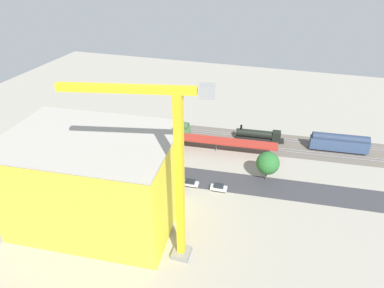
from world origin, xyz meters
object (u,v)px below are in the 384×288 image
Objects in this scene: traffic_light at (153,169)px; street_tree_1 at (105,140)px; box_truck_0 at (124,171)px; parked_car_1 at (190,183)px; street_tree_2 at (115,139)px; parked_car_4 at (113,169)px; parked_car_5 at (89,165)px; passenger_coach at (339,142)px; parked_car_2 at (164,179)px; construction_building at (94,181)px; parked_car_0 at (219,188)px; street_tree_0 at (268,163)px; tower_crane at (170,169)px; locomotive at (260,135)px; parked_car_6 at (66,161)px; platform_canopy_near at (191,138)px; parked_car_3 at (137,174)px; box_truck_1 at (110,166)px; freight_coach_far at (164,128)px; box_truck_2 at (147,177)px.

street_tree_1 is at bearing -24.15° from traffic_light.
parked_car_1 is at bearing -177.19° from box_truck_0.
parked_car_4 is at bearing 109.53° from street_tree_2.
parked_car_1 is at bearing -179.24° from parked_car_5.
parked_car_5 is (70.56, 30.68, -2.43)m from passenger_coach.
construction_building reaches higher than parked_car_2.
box_truck_0 is (27.16, 1.13, 0.78)m from parked_car_0.
parked_car_5 is 0.50× the size of street_tree_0.
parked_car_2 is 1.07× the size of parked_car_5.
construction_building is 0.93× the size of tower_crane.
locomotive is 3.74× the size of parked_car_6.
parked_car_4 is at bearing -40.73° from tower_crane.
parked_car_5 is (25.48, 19.22, -3.00)m from platform_canopy_near.
parked_car_3 is at bearing 179.67° from parked_car_6.
passenger_coach is 67.28m from tower_crane.
box_truck_1 is 1.52× the size of traffic_light.
parked_car_6 reaches higher than parked_car_1.
freight_coach_far is at bearing -75.70° from traffic_light.
box_truck_2 is at bearing 49.58° from locomotive.
box_truck_2 is at bearing 8.30° from parked_car_1.
box_truck_0 reaches higher than parked_car_2.
street_tree_2 reaches higher than locomotive.
box_truck_0 is at bearing 170.50° from parked_car_4.
traffic_light is at bearing 32.23° from passenger_coach.
construction_building reaches higher than box_truck_2.
parked_car_6 is at bearing -1.57° from parked_car_5.
freight_coach_far reaches higher than passenger_coach.
parked_car_3 is at bearing 141.75° from street_tree_2.
parked_car_4 is at bearing -179.19° from parked_car_5.
parked_car_1 is 12.05m from box_truck_2.
passenger_coach reaches higher than box_truck_1.
parked_car_6 is (33.45, 19.00, -3.00)m from platform_canopy_near.
locomotive is at bearing -102.57° from tower_crane.
tower_crane is 37.73m from box_truck_0.
tower_crane reaches higher than traffic_light.
freight_coach_far is at bearing -22.47° from street_tree_0.
box_truck_0 is (-3.85, 0.64, 0.81)m from parked_car_4.
parked_car_5 is at bearing 37.02° from platform_canopy_near.
street_tree_0 is (-34.90, -8.95, 4.59)m from parked_car_3.
box_truck_2 is at bearing 145.70° from street_tree_2.
street_tree_2 is at bearing -70.47° from parked_car_4.
box_truck_2 is (6.57, 20.54, -2.14)m from platform_canopy_near.
parked_car_2 is 0.51× the size of box_truck_0.
locomotive is 31.04m from parked_car_0.
street_tree_0 is at bearing -148.25° from construction_building.
box_truck_2 is at bearing 18.37° from street_tree_0.
parked_car_4 is 13.55m from traffic_light.
parked_car_3 is 36.43m from tower_crane.
tower_crane is at bearing 101.79° from platform_canopy_near.
platform_canopy_near is 8.60× the size of traffic_light.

